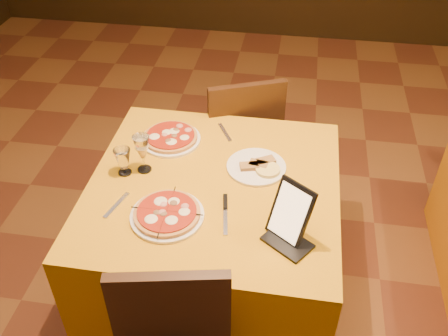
# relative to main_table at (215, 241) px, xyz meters

# --- Properties ---
(floor) EXTENTS (6.00, 7.00, 0.01)m
(floor) POSITION_rel_main_table_xyz_m (0.13, -0.23, -0.38)
(floor) COLOR #5E2D19
(floor) RESTS_ON ground
(main_table) EXTENTS (1.10, 1.10, 0.75)m
(main_table) POSITION_rel_main_table_xyz_m (0.00, 0.00, 0.00)
(main_table) COLOR orange
(main_table) RESTS_ON floor
(chair_main_far) EXTENTS (0.48, 0.48, 0.91)m
(chair_main_far) POSITION_rel_main_table_xyz_m (0.00, 0.78, 0.08)
(chair_main_far) COLOR black
(chair_main_far) RESTS_ON floor
(pizza_near) EXTENTS (0.30, 0.30, 0.03)m
(pizza_near) POSITION_rel_main_table_xyz_m (-0.15, -0.24, 0.39)
(pizza_near) COLOR white
(pizza_near) RESTS_ON main_table
(pizza_far) EXTENTS (0.29, 0.29, 0.03)m
(pizza_far) POSITION_rel_main_table_xyz_m (-0.26, 0.28, 0.39)
(pizza_far) COLOR white
(pizza_far) RESTS_ON main_table
(cutlet_dish) EXTENTS (0.27, 0.27, 0.03)m
(cutlet_dish) POSITION_rel_main_table_xyz_m (0.17, 0.14, 0.39)
(cutlet_dish) COLOR white
(cutlet_dish) RESTS_ON main_table
(wine_glass) EXTENTS (0.10, 0.10, 0.19)m
(wine_glass) POSITION_rel_main_table_xyz_m (-0.33, 0.04, 0.47)
(wine_glass) COLOR #FEE090
(wine_glass) RESTS_ON main_table
(water_glass) EXTENTS (0.09, 0.09, 0.13)m
(water_glass) POSITION_rel_main_table_xyz_m (-0.41, 0.01, 0.44)
(water_glass) COLOR white
(water_glass) RESTS_ON main_table
(tablet) EXTENTS (0.19, 0.17, 0.23)m
(tablet) POSITION_rel_main_table_xyz_m (0.34, -0.25, 0.49)
(tablet) COLOR black
(tablet) RESTS_ON main_table
(knife) EXTENTS (0.05, 0.21, 0.01)m
(knife) POSITION_rel_main_table_xyz_m (0.08, -0.20, 0.38)
(knife) COLOR silver
(knife) RESTS_ON main_table
(fork_near) EXTENTS (0.07, 0.17, 0.01)m
(fork_near) POSITION_rel_main_table_xyz_m (-0.38, -0.21, 0.38)
(fork_near) COLOR silver
(fork_near) RESTS_ON main_table
(fork_far) EXTENTS (0.09, 0.15, 0.01)m
(fork_far) POSITION_rel_main_table_xyz_m (-0.01, 0.39, 0.38)
(fork_far) COLOR #BCBBC2
(fork_far) RESTS_ON main_table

